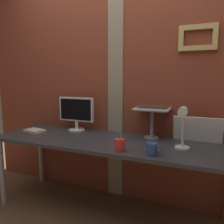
# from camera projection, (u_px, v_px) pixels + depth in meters

# --- Properties ---
(ground_plane) EXTENTS (6.00, 6.00, 0.00)m
(ground_plane) POSITION_uv_depth(u_px,v_px,m) (103.00, 216.00, 2.09)
(ground_plane) COLOR brown
(brick_wall_back) EXTENTS (3.44, 0.15, 2.59)m
(brick_wall_back) POSITION_uv_depth(u_px,v_px,m) (121.00, 78.00, 2.35)
(brick_wall_back) COLOR brown
(brick_wall_back) RESTS_ON ground_plane
(desk) EXTENTS (2.23, 0.70, 0.72)m
(desk) POSITION_uv_depth(u_px,v_px,m) (108.00, 146.00, 2.06)
(desk) COLOR #333338
(desk) RESTS_ON ground_plane
(monitor) EXTENTS (0.41, 0.18, 0.37)m
(monitor) POSITION_uv_depth(u_px,v_px,m) (76.00, 111.00, 2.41)
(monitor) COLOR white
(monitor) RESTS_ON desk
(laptop_stand) EXTENTS (0.28, 0.22, 0.28)m
(laptop_stand) POSITION_uv_depth(u_px,v_px,m) (152.00, 119.00, 2.10)
(laptop_stand) COLOR gray
(laptop_stand) RESTS_ON desk
(laptop) EXTENTS (0.33, 0.32, 0.21)m
(laptop) POSITION_uv_depth(u_px,v_px,m) (154.00, 103.00, 2.14)
(laptop) COLOR silver
(laptop) RESTS_ON laptop_stand
(whiteboard_panel) EXTENTS (0.42, 0.07, 0.23)m
(whiteboard_panel) POSITION_uv_depth(u_px,v_px,m) (197.00, 130.00, 1.98)
(whiteboard_panel) COLOR white
(whiteboard_panel) RESTS_ON desk
(desk_lamp) EXTENTS (0.12, 0.20, 0.35)m
(desk_lamp) POSITION_uv_depth(u_px,v_px,m) (183.00, 124.00, 1.72)
(desk_lamp) COLOR white
(desk_lamp) RESTS_ON desk
(pen_cup) EXTENTS (0.08, 0.08, 0.17)m
(pen_cup) POSITION_uv_depth(u_px,v_px,m) (120.00, 145.00, 1.74)
(pen_cup) COLOR red
(pen_cup) RESTS_ON desk
(coffee_mug) EXTENTS (0.12, 0.08, 0.09)m
(coffee_mug) POSITION_uv_depth(u_px,v_px,m) (152.00, 149.00, 1.64)
(coffee_mug) COLOR #2D4C8C
(coffee_mug) RESTS_ON desk
(paper_clutter_stack) EXTENTS (0.22, 0.18, 0.02)m
(paper_clutter_stack) POSITION_uv_depth(u_px,v_px,m) (35.00, 131.00, 2.38)
(paper_clutter_stack) COLOR silver
(paper_clutter_stack) RESTS_ON desk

